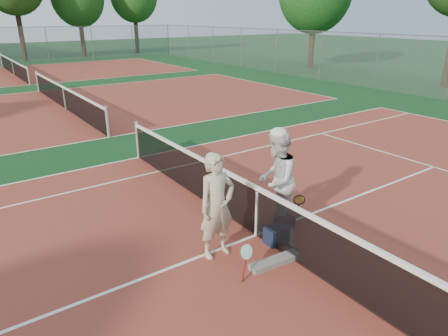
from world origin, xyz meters
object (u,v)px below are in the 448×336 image
Objects in this scene: player_a at (217,206)px; sports_bag_navy at (276,235)px; net_main at (257,212)px; player_b at (276,180)px; racket_black_held at (299,207)px; racket_spare at (276,240)px; racket_red at (246,260)px; water_bottle at (292,237)px; sports_bag_purple at (285,224)px.

player_a is 4.52× the size of sports_bag_navy.
player_b is at bearing 11.46° from net_main.
racket_spare is (-0.99, -0.41, -0.24)m from racket_black_held.
player_a is 3.52× the size of racket_red.
net_main is 0.79m from water_bottle.
player_a reaches higher than racket_spare.
net_main is at bearing 163.65° from sports_bag_purple.
player_b is 3.67× the size of racket_red.
water_bottle is (0.32, -0.63, -0.36)m from net_main.
net_main is at bearing -25.43° from player_b.
racket_black_held is (2.10, 0.10, -0.66)m from player_a.
player_a is 3.14× the size of racket_spare.
sports_bag_purple is at bearing -12.42° from racket_red.
player_b is 3.27× the size of racket_spare.
racket_black_held is 1.09m from racket_spare.
racket_red reaches higher than racket_spare.
player_b is 3.50× the size of racket_black_held.
player_a reaches higher than net_main.
net_main is 5.83× the size of player_a.
player_b reaches higher than player_a.
player_b reaches higher than net_main.
racket_red is 0.89× the size of racket_spare.
player_a is 5.34× the size of sports_bag_purple.
player_b is 0.91m from racket_black_held.
racket_spare is 0.31m from water_bottle.
racket_red is (-1.48, -0.96, -0.71)m from player_b.
player_b reaches higher than racket_black_held.
player_b is 1.07m from sports_bag_navy.
sports_bag_navy is at bearing 137.06° from racket_spare.
player_a is (-0.97, -0.09, 0.43)m from net_main.
sports_bag_navy is at bearing -16.83° from player_a.
player_a is 0.96× the size of player_b.
net_main is at bearing 4.93° from player_a.
player_b reaches higher than water_bottle.
net_main is 20.50× the size of racket_red.
sports_bag_purple is (0.58, -0.17, -0.37)m from net_main.
racket_spare is at bearing -152.20° from sports_bag_purple.
water_bottle is at bearing -63.24° from net_main.
water_bottle reaches higher than racket_spare.
player_b is at bearing 71.54° from water_bottle.
net_main is 1.15m from racket_black_held.
player_b is 1.90m from racket_red.
net_main reaches higher than racket_black_held.
racket_black_held reaches higher than sports_bag_purple.
player_a is 6.28× the size of water_bottle.
racket_black_held is 0.94× the size of racket_spare.
water_bottle is (0.18, -0.21, -0.01)m from sports_bag_navy.
racket_black_held is 1.04m from water_bottle.
player_a is at bearing -174.66° from net_main.
water_bottle is at bearing -26.82° from racket_red.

